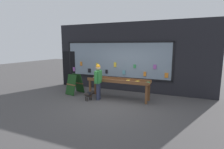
# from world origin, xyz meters

# --- Properties ---
(ground_plane) EXTENTS (40.00, 40.00, 0.00)m
(ground_plane) POSITION_xyz_m (0.00, 0.00, 0.00)
(ground_plane) COLOR #474444
(shopfront_facade) EXTENTS (8.56, 0.29, 3.64)m
(shopfront_facade) POSITION_xyz_m (-0.09, 2.39, 1.80)
(shopfront_facade) COLOR black
(shopfront_facade) RESTS_ON ground_plane
(display_table_main) EXTENTS (2.92, 0.71, 0.94)m
(display_table_main) POSITION_xyz_m (-0.00, 0.83, 0.76)
(display_table_main) COLOR brown
(display_table_main) RESTS_ON ground_plane
(person_browsing) EXTENTS (0.27, 0.64, 1.62)m
(person_browsing) POSITION_xyz_m (-0.78, 0.34, 0.94)
(person_browsing) COLOR #2D334C
(person_browsing) RESTS_ON ground_plane
(small_dog) EXTENTS (0.34, 0.56, 0.42)m
(small_dog) POSITION_xyz_m (-1.11, 0.07, 0.29)
(small_dog) COLOR black
(small_dog) RESTS_ON ground_plane
(sandwich_board_sign) EXTENTS (0.76, 0.90, 1.00)m
(sandwich_board_sign) POSITION_xyz_m (-2.34, 0.76, 0.51)
(sandwich_board_sign) COLOR #193F19
(sandwich_board_sign) RESTS_ON ground_plane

